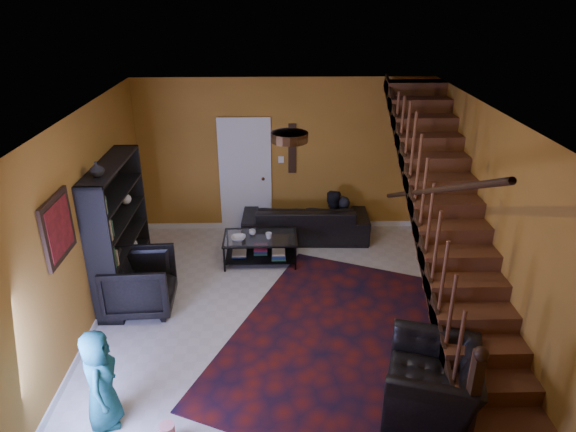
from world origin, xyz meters
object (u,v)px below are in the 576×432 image
bookshelf (120,232)px  sofa (305,221)px  armchair_left (141,283)px  coffee_table (260,247)px  armchair_right (433,381)px

bookshelf → sofa: bearing=31.4°
bookshelf → sofa: (2.78, 1.70, -0.64)m
armchair_left → coffee_table: bearing=-54.2°
coffee_table → bookshelf: bearing=-157.6°
bookshelf → coffee_table: bookshelf is taller
coffee_table → armchair_left: bearing=-141.1°
armchair_right → armchair_left: bearing=-101.8°
bookshelf → sofa: 3.32m
armchair_left → armchair_right: armchair_left is taller
armchair_left → armchair_right: 4.06m
bookshelf → armchair_right: size_ratio=1.84×
armchair_left → armchair_right: bearing=-122.2°
armchair_right → bookshelf: bearing=-105.0°
bookshelf → sofa: bookshelf is taller
armchair_left → coffee_table: armchair_left is taller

